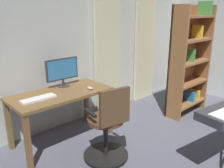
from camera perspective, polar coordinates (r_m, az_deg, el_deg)
name	(u,v)px	position (r m, az deg, el deg)	size (l,w,h in m)	color
back_room_partition	(89,37)	(3.93, -5.67, 11.37)	(5.14, 0.10, 2.71)	silver
curtain_left_panel	(145,43)	(4.79, 7.99, 9.81)	(0.54, 0.06, 2.29)	beige
curtain_right_panel	(108,48)	(4.07, -1.08, 8.67)	(0.54, 0.06, 2.29)	beige
desk	(61,99)	(3.24, -12.23, -3.61)	(1.33, 0.66, 0.72)	brown
office_chair	(108,127)	(2.82, -0.95, -10.31)	(0.56, 0.56, 0.96)	black
computer_monitor	(62,70)	(3.40, -11.96, 3.22)	(0.50, 0.18, 0.40)	#333338
computer_keyboard	(39,99)	(3.01, -17.40, -3.41)	(0.43, 0.14, 0.02)	white
computer_mouse	(90,88)	(3.26, -5.40, -0.97)	(0.06, 0.10, 0.04)	#B7BCC1
bookshelf	(188,61)	(4.27, 17.89, 5.29)	(0.88, 0.30, 1.92)	#925F37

